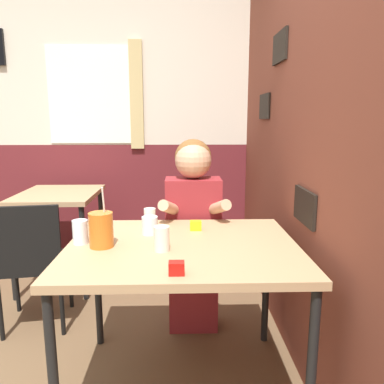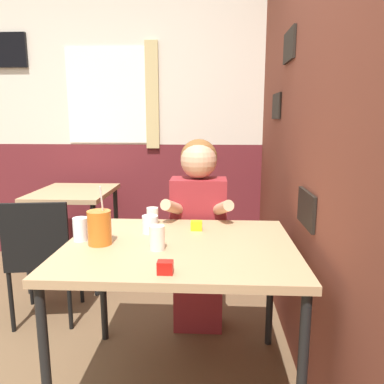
% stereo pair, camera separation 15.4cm
% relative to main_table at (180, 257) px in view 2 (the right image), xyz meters
% --- Properties ---
extents(brick_wall_right, '(0.08, 4.22, 2.70)m').
position_rel_main_table_xyz_m(brick_wall_right, '(0.65, 0.76, 0.66)').
color(brick_wall_right, brown).
rests_on(brick_wall_right, ground_plane).
extents(back_wall, '(5.41, 0.09, 2.70)m').
position_rel_main_table_xyz_m(back_wall, '(-0.60, 1.90, 0.66)').
color(back_wall, beige).
rests_on(back_wall, ground_plane).
extents(main_table, '(1.08, 0.87, 0.76)m').
position_rel_main_table_xyz_m(main_table, '(0.00, 0.00, 0.00)').
color(main_table, tan).
rests_on(main_table, ground_plane).
extents(background_table, '(0.61, 0.72, 0.76)m').
position_rel_main_table_xyz_m(background_table, '(-0.99, 1.29, -0.04)').
color(background_table, tan).
rests_on(background_table, ground_plane).
extents(chair_near_window, '(0.45, 0.45, 0.84)m').
position_rel_main_table_xyz_m(chair_near_window, '(-0.94, 0.57, -0.21)').
color(chair_near_window, black).
rests_on(chair_near_window, ground_plane).
extents(person_seated, '(0.42, 0.42, 1.22)m').
position_rel_main_table_xyz_m(person_seated, '(0.07, 0.57, -0.03)').
color(person_seated, maroon).
rests_on(person_seated, ground_plane).
extents(cocktail_pitcher, '(0.11, 0.11, 0.28)m').
position_rel_main_table_xyz_m(cocktail_pitcher, '(-0.37, -0.02, 0.14)').
color(cocktail_pitcher, '#C6661E').
rests_on(cocktail_pitcher, main_table).
extents(glass_near_pitcher, '(0.07, 0.07, 0.11)m').
position_rel_main_table_xyz_m(glass_near_pitcher, '(-0.48, 0.03, 0.12)').
color(glass_near_pitcher, silver).
rests_on(glass_near_pitcher, main_table).
extents(glass_center, '(0.06, 0.06, 0.10)m').
position_rel_main_table_xyz_m(glass_center, '(-0.18, 0.32, 0.11)').
color(glass_center, silver).
rests_on(glass_center, main_table).
extents(glass_far_side, '(0.07, 0.07, 0.11)m').
position_rel_main_table_xyz_m(glass_far_side, '(-0.09, -0.08, 0.12)').
color(glass_far_side, silver).
rests_on(glass_far_side, main_table).
extents(glass_by_brick, '(0.08, 0.08, 0.09)m').
position_rel_main_table_xyz_m(glass_by_brick, '(-0.17, 0.16, 0.11)').
color(glass_by_brick, silver).
rests_on(glass_by_brick, main_table).
extents(condiment_ketchup, '(0.06, 0.04, 0.05)m').
position_rel_main_table_xyz_m(condiment_ketchup, '(-0.02, -0.35, 0.09)').
color(condiment_ketchup, '#B7140F').
rests_on(condiment_ketchup, main_table).
extents(condiment_mustard, '(0.06, 0.04, 0.05)m').
position_rel_main_table_xyz_m(condiment_mustard, '(0.07, 0.23, 0.09)').
color(condiment_mustard, yellow).
rests_on(condiment_mustard, main_table).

